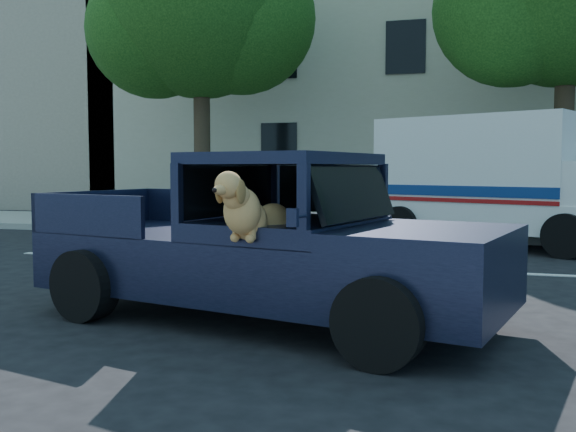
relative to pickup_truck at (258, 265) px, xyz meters
name	(u,v)px	position (x,y,z in m)	size (l,w,h in m)	color
ground	(192,308)	(-0.88, 0.33, -0.57)	(120.00, 120.00, 0.00)	black
far_sidewalk	(346,227)	(-0.88, 9.53, -0.50)	(60.00, 4.00, 0.15)	gray
lane_stripes	(404,269)	(1.12, 3.73, -0.57)	(21.60, 0.14, 0.01)	silver
street_tree_left	(202,10)	(-4.85, 9.95, 5.14)	(6.00, 5.20, 8.60)	#332619
building_main	(473,81)	(2.12, 16.83, 3.93)	(26.00, 6.00, 9.00)	#BEB39C
building_left	(24,109)	(-15.88, 16.83, 3.43)	(12.00, 6.00, 8.00)	tan
pickup_truck	(258,265)	(0.00, 0.00, 0.00)	(5.02, 2.97, 1.69)	black
mail_truck	(496,190)	(2.57, 7.32, 0.55)	(5.13, 3.90, 2.55)	silver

